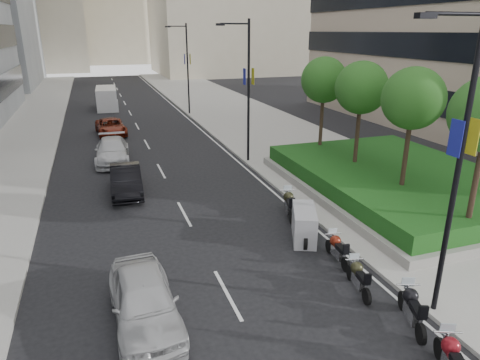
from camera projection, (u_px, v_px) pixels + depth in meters
name	position (u px, v px, depth m)	size (l,w,h in m)	color
sidewalk_right	(252.00, 122.00, 40.67)	(10.00, 100.00, 0.15)	#9E9B93
sidewalk_left	(6.00, 139.00, 34.26)	(8.00, 100.00, 0.15)	#9E9B93
lane_edge	(197.00, 127.00, 39.07)	(0.12, 100.00, 0.01)	silver
lane_centre	(140.00, 131.00, 37.49)	(0.12, 100.00, 0.01)	silver
planter	(398.00, 187.00, 23.02)	(10.00, 14.00, 0.40)	gray
hedge	(399.00, 176.00, 22.82)	(9.40, 13.40, 0.80)	#1A4213
tree_1	(413.00, 99.00, 19.10)	(2.80, 2.80, 6.30)	#332319
tree_2	(361.00, 88.00, 22.67)	(2.80, 2.80, 6.30)	#332319
tree_3	(324.00, 80.00, 26.24)	(2.80, 2.80, 6.30)	#332319
lamp_post_0	(456.00, 157.00, 11.64)	(2.34, 0.45, 9.00)	black
lamp_post_1	(246.00, 85.00, 26.82)	(2.34, 0.45, 9.00)	black
lamp_post_2	(186.00, 65.00, 42.89)	(2.34, 0.45, 9.00)	black
motorcycle_2	(412.00, 308.00, 12.63)	(0.97, 2.06, 1.07)	black
motorcycle_3	(358.00, 277.00, 14.30)	(0.67, 1.94, 0.97)	black
motorcycle_4	(337.00, 249.00, 16.14)	(0.65, 1.96, 0.98)	black
motorcycle_5	(304.00, 224.00, 17.82)	(1.70, 2.40, 1.35)	black
motorcycle_6	(289.00, 204.00, 20.09)	(0.91, 2.21, 1.13)	black
car_a	(144.00, 300.00, 12.62)	(1.87, 4.64, 1.58)	#AEAEB0
car_b	(126.00, 180.00, 22.89)	(1.57, 4.50, 1.48)	black
car_c	(112.00, 151.00, 28.40)	(2.13, 5.24, 1.52)	silver
car_d	(111.00, 127.00, 35.81)	(2.24, 4.85, 1.35)	maroon
delivery_van	(107.00, 99.00, 47.44)	(2.34, 5.64, 2.33)	silver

